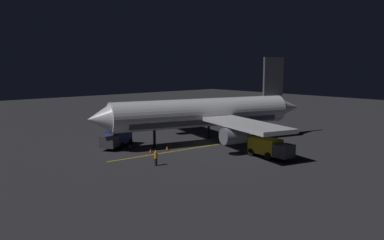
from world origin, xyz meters
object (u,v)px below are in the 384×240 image
at_px(catering_truck, 269,148).
at_px(ground_crew_worker, 156,158).
at_px(airliner, 206,114).
at_px(traffic_cone_under_wing, 130,146).
at_px(traffic_cone_near_left, 151,151).
at_px(baggage_truck, 117,138).
at_px(traffic_cone_near_right, 167,148).

height_order(catering_truck, ground_crew_worker, catering_truck).
distance_m(airliner, traffic_cone_under_wing, 11.66).
distance_m(ground_crew_worker, traffic_cone_near_left, 6.56).
bearing_deg(baggage_truck, ground_crew_worker, 170.72).
height_order(baggage_truck, traffic_cone_under_wing, baggage_truck).
bearing_deg(traffic_cone_near_right, catering_truck, -150.02).
bearing_deg(traffic_cone_near_left, traffic_cone_near_right, -92.14).
relative_size(baggage_truck, traffic_cone_near_left, 10.76).
bearing_deg(baggage_truck, catering_truck, -148.57).
xyz_separation_m(baggage_truck, traffic_cone_under_wing, (-1.46, -1.04, -1.03)).
height_order(catering_truck, traffic_cone_near_right, catering_truck).
bearing_deg(traffic_cone_near_right, ground_crew_worker, 133.54).
distance_m(baggage_truck, traffic_cone_near_left, 6.03).
height_order(ground_crew_worker, traffic_cone_under_wing, ground_crew_worker).
bearing_deg(traffic_cone_under_wing, airliner, -112.66).
relative_size(airliner, traffic_cone_near_right, 60.66).
bearing_deg(traffic_cone_near_left, traffic_cone_under_wing, 4.94).
bearing_deg(airliner, traffic_cone_under_wing, 67.34).
bearing_deg(ground_crew_worker, traffic_cone_under_wing, -16.27).
height_order(traffic_cone_near_right, traffic_cone_under_wing, same).
height_order(catering_truck, traffic_cone_under_wing, catering_truck).
relative_size(airliner, traffic_cone_under_wing, 60.66).
relative_size(ground_crew_worker, traffic_cone_near_left, 3.16).
bearing_deg(ground_crew_worker, traffic_cone_near_right, -46.46).
height_order(ground_crew_worker, traffic_cone_near_left, ground_crew_worker).
bearing_deg(airliner, traffic_cone_near_right, 91.41).
bearing_deg(airliner, traffic_cone_near_left, 90.47).
height_order(airliner, traffic_cone_under_wing, airliner).
height_order(baggage_truck, traffic_cone_near_left, baggage_truck).
distance_m(baggage_truck, ground_crew_worker, 11.57).
height_order(airliner, catering_truck, airliner).
bearing_deg(traffic_cone_under_wing, traffic_cone_near_right, -146.31).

